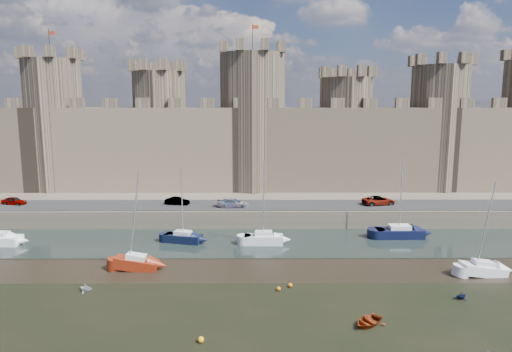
% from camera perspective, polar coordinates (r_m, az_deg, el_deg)
% --- Properties ---
extents(ground, '(160.00, 160.00, 0.00)m').
position_cam_1_polar(ground, '(35.46, -4.09, -20.04)').
color(ground, black).
rests_on(ground, ground).
extents(water_channel, '(160.00, 12.00, 0.08)m').
position_cam_1_polar(water_channel, '(57.58, -2.50, -8.30)').
color(water_channel, black).
rests_on(water_channel, ground).
extents(quay, '(160.00, 60.00, 2.50)m').
position_cam_1_polar(quay, '(92.32, -1.64, -0.88)').
color(quay, '#4C443A').
rests_on(quay, ground).
extents(road, '(160.00, 7.00, 0.10)m').
position_cam_1_polar(road, '(66.58, -2.18, -3.66)').
color(road, black).
rests_on(road, quay).
extents(castle, '(108.50, 11.00, 29.00)m').
position_cam_1_polar(castle, '(79.15, -2.35, 5.05)').
color(castle, '#42382B').
rests_on(castle, quay).
extents(car_0, '(3.76, 2.14, 1.21)m').
position_cam_1_polar(car_0, '(75.57, -28.01, -2.77)').
color(car_0, gray).
rests_on(car_0, quay).
extents(car_1, '(3.72, 1.88, 1.17)m').
position_cam_1_polar(car_1, '(67.65, -9.83, -3.12)').
color(car_1, gray).
rests_on(car_1, quay).
extents(car_2, '(4.47, 1.95, 1.28)m').
position_cam_1_polar(car_2, '(65.21, -2.88, -3.41)').
color(car_2, gray).
rests_on(car_2, quay).
extents(car_3, '(5.20, 3.25, 1.34)m').
position_cam_1_polar(car_3, '(69.07, 15.11, -2.98)').
color(car_3, gray).
rests_on(car_3, quay).
extents(sailboat_1, '(4.89, 2.88, 9.21)m').
position_cam_1_polar(sailboat_1, '(58.01, -9.11, -7.55)').
color(sailboat_1, black).
rests_on(sailboat_1, ground).
extents(sailboat_2, '(4.76, 1.89, 10.25)m').
position_cam_1_polar(sailboat_2, '(56.60, 0.95, -7.78)').
color(sailboat_2, silver).
rests_on(sailboat_2, ground).
extents(sailboat_3, '(6.02, 2.41, 10.51)m').
position_cam_1_polar(sailboat_3, '(62.06, 17.47, -6.70)').
color(sailboat_3, black).
rests_on(sailboat_3, ground).
extents(sailboat_4, '(4.55, 1.94, 10.48)m').
position_cam_1_polar(sailboat_4, '(50.12, -14.72, -10.41)').
color(sailboat_4, maroon).
rests_on(sailboat_4, ground).
extents(sailboat_5, '(4.57, 1.97, 9.68)m').
position_cam_1_polar(sailboat_5, '(52.36, 26.48, -10.31)').
color(sailboat_5, white).
rests_on(sailboat_5, ground).
extents(dinghy_3, '(1.71, 1.60, 0.73)m').
position_cam_1_polar(dinghy_3, '(46.15, -20.50, -12.97)').
color(dinghy_3, silver).
rests_on(dinghy_3, ground).
extents(dinghy_4, '(3.49, 3.43, 0.59)m').
position_cam_1_polar(dinghy_4, '(38.56, 13.84, -17.26)').
color(dinghy_4, maroon).
rests_on(dinghy_4, ground).
extents(dinghy_7, '(1.55, 1.45, 0.65)m').
position_cam_1_polar(dinghy_7, '(45.71, 24.30, -13.48)').
color(dinghy_7, '#0E1732').
rests_on(dinghy_7, ground).
extents(buoy_1, '(0.44, 0.44, 0.44)m').
position_cam_1_polar(buoy_1, '(44.47, 4.30, -13.44)').
color(buoy_1, orange).
rests_on(buoy_1, ground).
extents(buoy_3, '(0.41, 0.41, 0.41)m').
position_cam_1_polar(buoy_3, '(43.68, 2.84, -13.89)').
color(buoy_3, orange).
rests_on(buoy_3, ground).
extents(buoy_4, '(0.47, 0.47, 0.47)m').
position_cam_1_polar(buoy_4, '(35.47, -6.90, -19.64)').
color(buoy_4, '#FFA90B').
rests_on(buoy_4, ground).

